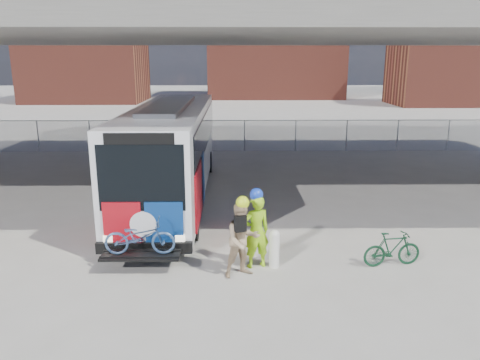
{
  "coord_description": "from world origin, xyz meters",
  "views": [
    {
      "loc": [
        0.39,
        -15.07,
        5.32
      ],
      "look_at": [
        0.58,
        -0.84,
        1.6
      ],
      "focal_mm": 35.0,
      "sensor_mm": 36.0,
      "label": 1
    }
  ],
  "objects_px": {
    "bus": "(172,145)",
    "bike_parked": "(392,249)",
    "cyclist_tan": "(243,239)",
    "bollard": "(274,247)",
    "cyclist_hivis": "(256,230)"
  },
  "relations": [
    {
      "from": "bollard",
      "to": "cyclist_tan",
      "type": "bearing_deg",
      "value": -148.73
    },
    {
      "from": "bus",
      "to": "bike_parked",
      "type": "bearing_deg",
      "value": -44.07
    },
    {
      "from": "bollard",
      "to": "bike_parked",
      "type": "xyz_separation_m",
      "value": [
        3.09,
        0.0,
        -0.07
      ]
    },
    {
      "from": "bollard",
      "to": "cyclist_tan",
      "type": "relative_size",
      "value": 0.49
    },
    {
      "from": "bollard",
      "to": "bike_parked",
      "type": "distance_m",
      "value": 3.09
    },
    {
      "from": "cyclist_tan",
      "to": "bus",
      "type": "bearing_deg",
      "value": 87.86
    },
    {
      "from": "bollard",
      "to": "bike_parked",
      "type": "bearing_deg",
      "value": 0.0
    },
    {
      "from": "bus",
      "to": "cyclist_tan",
      "type": "bearing_deg",
      "value": -69.21
    },
    {
      "from": "bus",
      "to": "cyclist_hivis",
      "type": "bearing_deg",
      "value": -64.94
    },
    {
      "from": "bike_parked",
      "to": "cyclist_tan",
      "type": "bearing_deg",
      "value": 88.93
    },
    {
      "from": "cyclist_hivis",
      "to": "cyclist_tan",
      "type": "height_order",
      "value": "cyclist_hivis"
    },
    {
      "from": "bike_parked",
      "to": "bollard",
      "type": "bearing_deg",
      "value": 81.51
    },
    {
      "from": "bus",
      "to": "cyclist_hivis",
      "type": "distance_m",
      "value": 7.06
    },
    {
      "from": "bus",
      "to": "cyclist_hivis",
      "type": "height_order",
      "value": "bus"
    },
    {
      "from": "bus",
      "to": "bike_parked",
      "type": "distance_m",
      "value": 9.23
    }
  ]
}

